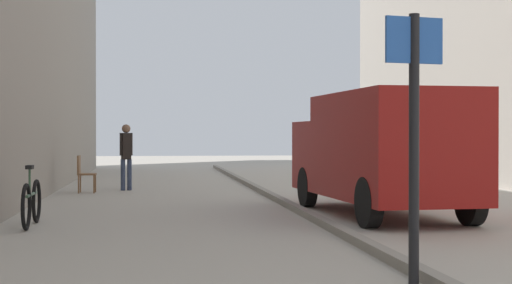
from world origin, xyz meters
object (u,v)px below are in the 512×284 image
at_px(pedestrian_main_foreground, 126,152).
at_px(cafe_chair_near_window, 83,171).
at_px(delivery_van, 380,150).
at_px(street_sign_post, 414,125).
at_px(bicycle_leaning, 32,203).

xyz_separation_m(pedestrian_main_foreground, cafe_chair_near_window, (-1.03, -0.77, -0.45)).
relative_size(delivery_van, street_sign_post, 2.08).
xyz_separation_m(delivery_van, street_sign_post, (-1.61, -6.52, 0.36)).
bearing_deg(bicycle_leaning, cafe_chair_near_window, 88.58).
bearing_deg(bicycle_leaning, street_sign_post, -51.94).
relative_size(bicycle_leaning, cafe_chair_near_window, 1.88).
bearing_deg(bicycle_leaning, delivery_van, 8.93).
xyz_separation_m(street_sign_post, bicycle_leaning, (-4.37, 5.57, -1.16)).
distance_m(pedestrian_main_foreground, cafe_chair_near_window, 1.37).
distance_m(pedestrian_main_foreground, delivery_van, 8.52).
xyz_separation_m(pedestrian_main_foreground, delivery_van, (4.78, -7.05, 0.19)).
distance_m(bicycle_leaning, cafe_chair_near_window, 7.22).
bearing_deg(bicycle_leaning, pedestrian_main_foreground, 81.40).
xyz_separation_m(pedestrian_main_foreground, street_sign_post, (3.17, -13.57, 0.55)).
height_order(pedestrian_main_foreground, delivery_van, delivery_van).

